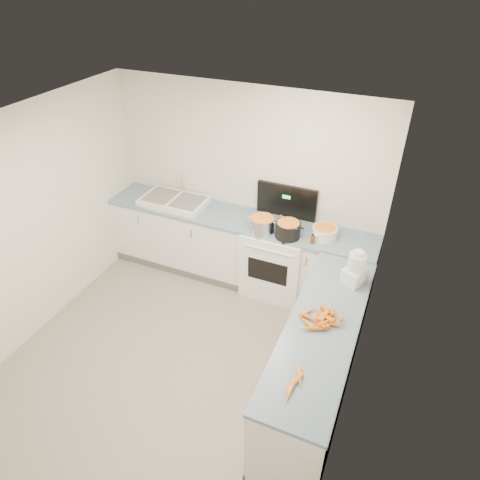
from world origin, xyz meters
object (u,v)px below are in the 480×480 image
at_px(extract_bottle, 312,239).
at_px(spice_jar, 315,239).
at_px(sink, 174,201).
at_px(steel_pot, 262,225).
at_px(food_processor, 356,269).
at_px(black_pot, 288,230).
at_px(mixing_bowl, 325,232).
at_px(stove, 276,258).

relative_size(extract_bottle, spice_jar, 1.33).
bearing_deg(sink, steel_pot, -8.10).
bearing_deg(food_processor, extract_bottle, 138.27).
bearing_deg(extract_bottle, black_pot, 175.89).
height_order(steel_pot, mixing_bowl, steel_pot).
bearing_deg(stove, spice_jar, -15.05).
bearing_deg(food_processor, black_pot, 148.78).
height_order(black_pot, food_processor, food_processor).
xyz_separation_m(steel_pot, spice_jar, (0.63, 0.04, -0.05)).
height_order(extract_bottle, spice_jar, extract_bottle).
distance_m(mixing_bowl, food_processor, 0.83).
distance_m(black_pot, extract_bottle, 0.30).
bearing_deg(food_processor, mixing_bowl, 124.54).
xyz_separation_m(black_pot, extract_bottle, (0.30, -0.02, -0.03)).
relative_size(stove, steel_pot, 4.70).
distance_m(stove, mixing_bowl, 0.77).
height_order(stove, spice_jar, stove).
height_order(spice_jar, food_processor, food_processor).
xyz_separation_m(steel_pot, extract_bottle, (0.61, -0.00, -0.03)).
distance_m(sink, steel_pot, 1.32).
bearing_deg(mixing_bowl, spice_jar, -117.12).
bearing_deg(steel_pot, extract_bottle, -0.25).
height_order(steel_pot, black_pot, steel_pot).
distance_m(stove, sink, 1.54).
bearing_deg(food_processor, spice_jar, 134.78).
relative_size(stove, sink, 1.58).
height_order(steel_pot, food_processor, food_processor).
height_order(sink, food_processor, food_processor).
bearing_deg(spice_jar, black_pot, -176.56).
bearing_deg(extract_bottle, steel_pot, 179.75).
xyz_separation_m(sink, extract_bottle, (1.92, -0.19, 0.02)).
xyz_separation_m(stove, extract_bottle, (0.47, -0.17, 0.52)).
distance_m(steel_pot, food_processor, 1.28).
xyz_separation_m(sink, mixing_bowl, (2.01, -0.01, 0.03)).
relative_size(sink, steel_pot, 2.97).
distance_m(black_pot, food_processor, 1.01).
bearing_deg(black_pot, extract_bottle, -4.11).
relative_size(stove, spice_jar, 16.61).
distance_m(stove, food_processor, 1.38).
xyz_separation_m(sink, black_pot, (1.62, -0.17, 0.05)).
xyz_separation_m(stove, food_processor, (1.03, -0.68, 0.63)).
xyz_separation_m(steel_pot, black_pot, (0.31, 0.02, -0.00)).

